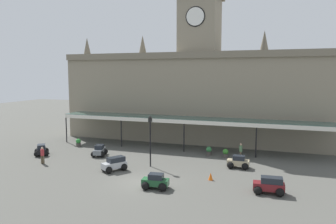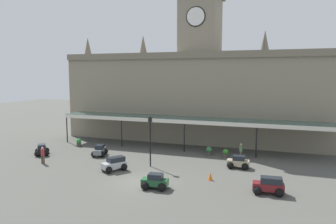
# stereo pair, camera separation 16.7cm
# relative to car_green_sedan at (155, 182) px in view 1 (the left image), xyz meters

# --- Properties ---
(ground_plane) EXTENTS (140.00, 140.00, 0.00)m
(ground_plane) POSITION_rel_car_green_sedan_xyz_m (-1.31, 0.89, -0.50)
(ground_plane) COLOR #4F4E48
(station_building) EXTENTS (35.93, 7.08, 19.41)m
(station_building) POSITION_rel_car_green_sedan_xyz_m (-1.31, 19.32, 5.92)
(station_building) COLOR gray
(station_building) RESTS_ON ground
(entrance_canopy) EXTENTS (31.90, 3.26, 3.74)m
(entrance_canopy) POSITION_rel_car_green_sedan_xyz_m (-1.31, 13.57, 3.10)
(entrance_canopy) COLOR #38564C
(entrance_canopy) RESTS_ON ground
(car_green_sedan) EXTENTS (2.14, 1.67, 1.19)m
(car_green_sedan) POSITION_rel_car_green_sedan_xyz_m (0.00, 0.00, 0.00)
(car_green_sedan) COLOR #1E512D
(car_green_sedan) RESTS_ON ground
(car_beige_sedan) EXTENTS (2.08, 1.57, 1.19)m
(car_beige_sedan) POSITION_rel_car_green_sedan_xyz_m (5.35, 7.76, 0.00)
(car_beige_sedan) COLOR tan
(car_beige_sedan) RESTS_ON ground
(car_grey_sedan) EXTENTS (1.86, 2.21, 1.19)m
(car_grey_sedan) POSITION_rel_car_green_sedan_xyz_m (-9.45, 7.48, 0.00)
(car_grey_sedan) COLOR slate
(car_grey_sedan) RESTS_ON ground
(car_black_sedan) EXTENTS (2.17, 2.24, 1.19)m
(car_black_sedan) POSITION_rel_car_green_sedan_xyz_m (-15.58, 5.66, 0.00)
(car_black_sedan) COLOR black
(car_black_sedan) RESTS_ON ground
(car_silver_estate) EXTENTS (2.24, 2.43, 1.27)m
(car_silver_estate) POSITION_rel_car_green_sedan_xyz_m (-5.24, 3.13, 0.06)
(car_silver_estate) COLOR #B2B5BA
(car_silver_estate) RESTS_ON ground
(car_maroon_estate) EXTENTS (2.31, 1.65, 1.27)m
(car_maroon_estate) POSITION_rel_car_green_sedan_xyz_m (8.35, 1.78, 0.06)
(car_maroon_estate) COLOR maroon
(car_maroon_estate) RESTS_ON ground
(pedestrian_crossing_forecourt) EXTENTS (0.39, 0.34, 1.67)m
(pedestrian_crossing_forecourt) POSITION_rel_car_green_sedan_xyz_m (-13.10, 2.90, 0.41)
(pedestrian_crossing_forecourt) COLOR brown
(pedestrian_crossing_forecourt) RESTS_ON ground
(pedestrian_near_entrance) EXTENTS (0.34, 0.39, 1.67)m
(pedestrian_near_entrance) POSITION_rel_car_green_sedan_xyz_m (5.18, 11.07, 0.41)
(pedestrian_near_entrance) COLOR brown
(pedestrian_near_entrance) RESTS_ON ground
(victorian_lamppost) EXTENTS (0.30, 0.30, 4.90)m
(victorian_lamppost) POSITION_rel_car_green_sedan_xyz_m (-2.67, 5.51, 2.54)
(victorian_lamppost) COLOR black
(victorian_lamppost) RESTS_ON ground
(traffic_cone) EXTENTS (0.40, 0.40, 0.64)m
(traffic_cone) POSITION_rel_car_green_sedan_xyz_m (3.62, 3.41, -0.19)
(traffic_cone) COLOR orange
(traffic_cone) RESTS_ON ground
(planter_forecourt_centre) EXTENTS (0.60, 0.60, 0.96)m
(planter_forecourt_centre) POSITION_rel_car_green_sedan_xyz_m (1.73, 11.56, -0.01)
(planter_forecourt_centre) COLOR #47423D
(planter_forecourt_centre) RESTS_ON ground
(planter_by_canopy) EXTENTS (0.60, 0.60, 0.96)m
(planter_by_canopy) POSITION_rel_car_green_sedan_xyz_m (-14.29, 10.64, -0.01)
(planter_by_canopy) COLOR #47423D
(planter_by_canopy) RESTS_ON ground
(planter_near_kerb) EXTENTS (0.60, 0.60, 0.96)m
(planter_near_kerb) POSITION_rel_car_green_sedan_xyz_m (3.62, 11.10, -0.01)
(planter_near_kerb) COLOR #47423D
(planter_near_kerb) RESTS_ON ground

